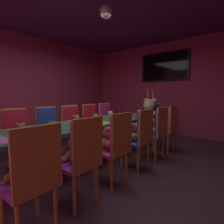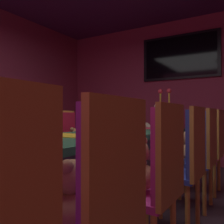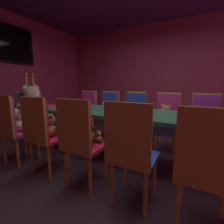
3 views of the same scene
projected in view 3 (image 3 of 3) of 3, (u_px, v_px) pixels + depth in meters
The scene contains 27 objects.
ground_plane at pixel (132, 161), 2.34m from camera, with size 7.90×7.90×0.00m, color #3F2D38.
wall_back at pixel (2, 72), 3.59m from camera, with size 5.20×0.12×2.80m, color #99334C.
wall_right at pixel (167, 75), 4.36m from camera, with size 0.12×6.40×2.80m, color #99334C.
banquet_table at pixel (133, 118), 2.23m from camera, with size 0.90×3.64×0.75m.
chair_left_1 at pixel (207, 163), 1.07m from camera, with size 0.42×0.41×0.98m.
teddy_left_1 at pixel (206, 156), 1.20m from camera, with size 0.24×0.32×0.30m.
chair_left_2 at pixel (130, 146), 1.36m from camera, with size 0.42×0.41×0.98m.
teddy_left_2 at pixel (136, 144), 1.49m from camera, with size 0.21×0.27×0.26m.
chair_left_3 at pixel (79, 136), 1.62m from camera, with size 0.42×0.41×0.98m.
teddy_left_3 at pixel (87, 132), 1.75m from camera, with size 0.26×0.34×0.32m.
chair_left_4 at pixel (40, 129), 1.89m from camera, with size 0.42×0.41×0.98m.
teddy_left_4 at pixel (50, 127), 2.02m from camera, with size 0.25×0.32×0.30m.
chair_left_5 at pixel (10, 124), 2.15m from camera, with size 0.42×0.41×0.98m.
teddy_left_5 at pixel (21, 121), 2.27m from camera, with size 0.26×0.34×0.32m.
chair_right_1 at pixel (205, 117), 2.55m from camera, with size 0.42×0.41×0.98m.
teddy_right_1 at pixel (205, 120), 2.43m from camera, with size 0.24×0.31×0.29m.
chair_right_2 at pixel (167, 114), 2.83m from camera, with size 0.42×0.41×0.98m.
teddy_right_2 at pixel (166, 115), 2.70m from camera, with size 0.27×0.35×0.33m.
chair_right_3 at pixel (135, 111), 3.13m from camera, with size 0.42×0.41×0.98m.
teddy_right_3 at pixel (132, 113), 3.00m from camera, with size 0.25×0.32×0.30m.
chair_right_4 at pixel (109, 109), 3.40m from camera, with size 0.42×0.41×0.98m.
teddy_right_4 at pixel (106, 110), 3.28m from camera, with size 0.26×0.33×0.32m.
chair_right_5 at pixel (87, 108), 3.67m from camera, with size 0.42×0.41×0.98m.
teddy_right_5 at pixel (84, 109), 3.55m from camera, with size 0.25×0.32×0.30m.
throne_chair at pixel (29, 110), 3.34m from camera, with size 0.41×0.42×0.98m.
king_teddy_bear at pixel (33, 103), 3.24m from camera, with size 0.70×0.54×0.90m.
wall_tv at pixel (1, 42), 3.44m from camera, with size 1.48×0.06×0.86m.
Camera 3 is at (-2.07, -0.76, 1.12)m, focal length 25.17 mm.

